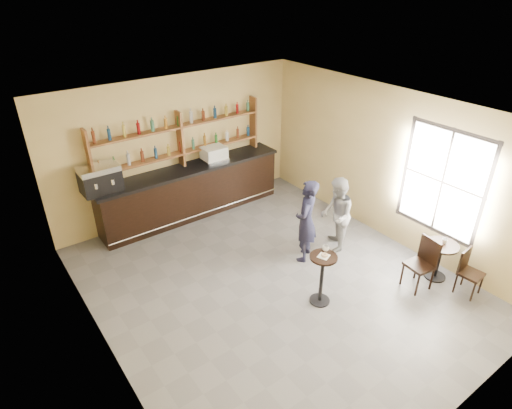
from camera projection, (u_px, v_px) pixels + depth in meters
floor at (273, 283)px, 7.99m from camera, size 7.00×7.00×0.00m
ceiling at (277, 116)px, 6.44m from camera, size 7.00×7.00×0.00m
wall_back at (179, 147)px, 9.68m from camera, size 7.00×0.00×7.00m
wall_front at (470, 333)px, 4.74m from camera, size 7.00×0.00×7.00m
wall_left at (97, 274)px, 5.66m from camera, size 0.00×7.00×7.00m
wall_right at (389, 166)px, 8.76m from camera, size 0.00×7.00×7.00m
window_pane at (442, 182)px, 7.86m from camera, size 0.00×2.00×2.00m
window_frame at (442, 182)px, 7.86m from camera, size 0.04×1.70×2.10m
shelf_unit at (180, 140)px, 9.49m from camera, size 4.00×0.26×1.40m
liquor_bottles at (180, 133)px, 9.40m from camera, size 3.68×0.10×1.00m
bar_counter at (192, 191)px, 9.95m from camera, size 4.46×0.87×1.21m
espresso_machine at (100, 179)px, 8.49m from camera, size 0.78×0.51×0.55m
pastry_case at (214, 154)px, 9.91m from camera, size 0.59×0.48×0.33m
pedestal_table at (321, 279)px, 7.32m from camera, size 0.54×0.54×0.97m
napkin at (324, 256)px, 7.08m from camera, size 0.23×0.23×0.00m
donut at (325, 255)px, 7.07m from camera, size 0.13×0.13×0.04m
cup_pedestal at (326, 248)px, 7.20m from camera, size 0.15×0.15×0.09m
man_main at (306, 221)px, 8.28m from camera, size 0.75×0.70×1.71m
cafe_table at (438, 261)px, 7.96m from camera, size 0.70×0.70×0.74m
cup_cafe at (445, 241)px, 7.79m from camera, size 0.13×0.13×0.09m
chair_west at (419, 265)px, 7.65m from camera, size 0.48×0.48×0.99m
chair_south at (471, 274)px, 7.54m from camera, size 0.41×0.41×0.86m
patron_second at (336, 215)px, 8.60m from camera, size 0.97×0.98×1.59m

